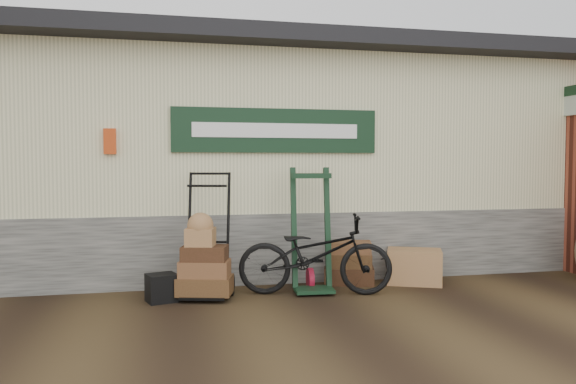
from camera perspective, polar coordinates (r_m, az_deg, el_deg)
The scene contains 8 objects.
ground at distance 6.38m, azimuth 3.27°, elevation -11.06°, with size 80.00×80.00×0.00m, color black.
station_building at distance 8.85m, azimuth -1.56°, elevation 3.42°, with size 14.40×4.10×3.20m.
porter_trolley at distance 6.55m, azimuth -8.19°, elevation -4.19°, with size 0.73×0.55×1.47m, color black, non-canonical shape.
green_barrow at distance 6.74m, azimuth 2.41°, elevation -3.88°, with size 0.54×0.45×1.49m, color black, non-canonical shape.
suitcase_stack at distance 7.27m, azimuth 6.21°, elevation -7.09°, with size 0.62×0.39×0.55m, color #372211, non-canonical shape.
wicker_hamper at distance 7.42m, azimuth 12.71°, elevation -7.39°, with size 0.67×0.44×0.44m, color olive.
black_trunk at distance 6.48m, azimuth -12.73°, elevation -9.48°, with size 0.31×0.27×0.31m, color black.
bicycle at distance 6.61m, azimuth 2.78°, elevation -5.92°, with size 1.80×0.63×1.05m, color black.
Camera 1 is at (-1.68, -5.95, 1.55)m, focal length 35.00 mm.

